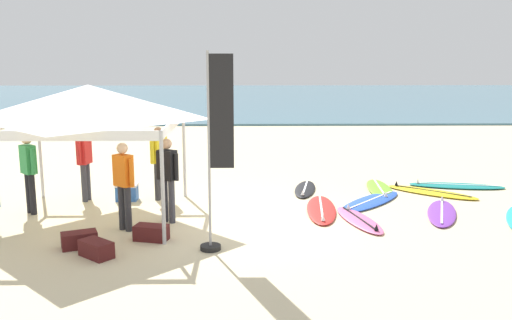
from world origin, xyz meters
TOP-DOWN VIEW (x-y plane):
  - ground_plane at (0.00, 0.00)m, footprint 80.00×80.00m
  - sea at (0.00, 33.32)m, footprint 80.00×36.00m
  - canopy_tent at (-2.87, 0.14)m, footprint 3.51×3.51m
  - surfboard_yellow at (4.83, 1.99)m, footprint 2.13×1.88m
  - surfboard_blue at (3.14, 1.15)m, footprint 2.07×2.24m
  - surfboard_pink at (2.59, -0.28)m, footprint 0.94×2.03m
  - surfboard_black at (1.77, 2.36)m, footprint 0.81×1.88m
  - surfboard_lime at (3.64, 2.32)m, footprint 0.75×2.18m
  - surfboard_red at (1.92, 0.51)m, footprint 0.84×2.36m
  - surfboard_purple at (4.46, 0.21)m, footprint 1.28×2.23m
  - surfboard_teal at (5.70, 2.65)m, footprint 2.45×1.08m
  - person_orange at (-2.04, -0.75)m, footprint 0.46×0.39m
  - person_green at (-4.29, 0.42)m, footprint 0.41×0.42m
  - person_red at (-3.42, 1.47)m, footprint 0.28×0.54m
  - person_yellow at (-1.73, 1.57)m, footprint 0.37×0.48m
  - person_black at (-1.28, -0.24)m, footprint 0.48×0.38m
  - banner_flag at (-0.22, -1.87)m, footprint 0.60×0.36m
  - gear_bag_near_tent at (-2.64, -1.72)m, footprint 0.68×0.53m
  - gear_bag_by_pole at (-2.22, -2.19)m, footprint 0.66×0.63m
  - gear_bag_on_sand at (-1.44, -1.35)m, footprint 0.66×0.46m
  - cooler_box at (-2.49, 1.48)m, footprint 0.50×0.36m

SIDE VIEW (x-z plane):
  - ground_plane at x=0.00m, z-range 0.00..0.00m
  - surfboard_blue at x=3.14m, z-range -0.06..0.13m
  - surfboard_teal at x=5.70m, z-range -0.06..0.13m
  - surfboard_red at x=1.92m, z-range -0.06..0.13m
  - surfboard_yellow at x=4.83m, z-range -0.06..0.13m
  - surfboard_purple at x=4.46m, z-range -0.06..0.13m
  - surfboard_lime at x=3.64m, z-range -0.06..0.13m
  - surfboard_pink at x=2.59m, z-range -0.06..0.13m
  - surfboard_black at x=1.77m, z-range -0.06..0.13m
  - sea at x=0.00m, z-range 0.00..0.10m
  - gear_bag_near_tent at x=-2.64m, z-range 0.00..0.28m
  - gear_bag_by_pole at x=-2.22m, z-range 0.00..0.28m
  - gear_bag_on_sand at x=-1.44m, z-range 0.00..0.28m
  - cooler_box at x=-2.49m, z-range 0.00..0.39m
  - person_orange at x=-2.04m, z-range 0.13..1.84m
  - person_green at x=-4.29m, z-range 0.13..1.84m
  - person_red at x=-3.42m, z-range 0.13..1.84m
  - person_yellow at x=-1.73m, z-range 0.13..1.84m
  - person_black at x=-1.28m, z-range 0.13..1.84m
  - banner_flag at x=-0.22m, z-range -0.13..3.27m
  - canopy_tent at x=-2.87m, z-range 1.02..3.77m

